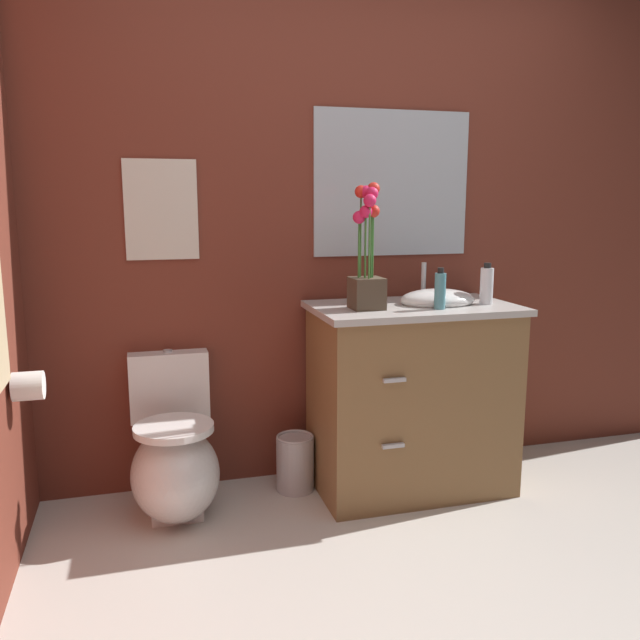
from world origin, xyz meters
The scene contains 10 objects.
wall_back centered at (0.20, 1.49, 1.25)m, with size 4.60×0.05×2.50m, color maroon.
toilet centered at (-0.88, 1.19, 0.24)m, with size 0.38×0.59×0.69m.
vanity_cabinet centered at (0.23, 1.17, 0.46)m, with size 0.94×0.56×1.07m.
flower_vase centered at (-0.02, 1.12, 1.10)m, with size 0.14×0.14×0.55m.
soap_bottle centered at (0.57, 1.11, 0.98)m, with size 0.06×0.06×0.19m.
lotion_bottle centered at (0.30, 1.03, 0.98)m, with size 0.05×0.05×0.18m.
trash_bin centered at (-0.31, 1.28, 0.14)m, with size 0.18×0.18×0.27m.
wall_poster centered at (-0.88, 1.46, 1.33)m, with size 0.32×0.01×0.45m, color silver.
wall_mirror centered at (0.23, 1.46, 1.45)m, with size 0.80×0.01×0.70m, color #B2BCC6.
toilet_paper_roll centered at (-1.41, 1.00, 0.68)m, with size 0.11×0.11×0.11m, color white.
Camera 1 is at (-0.99, -1.56, 1.37)m, focal length 36.34 mm.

